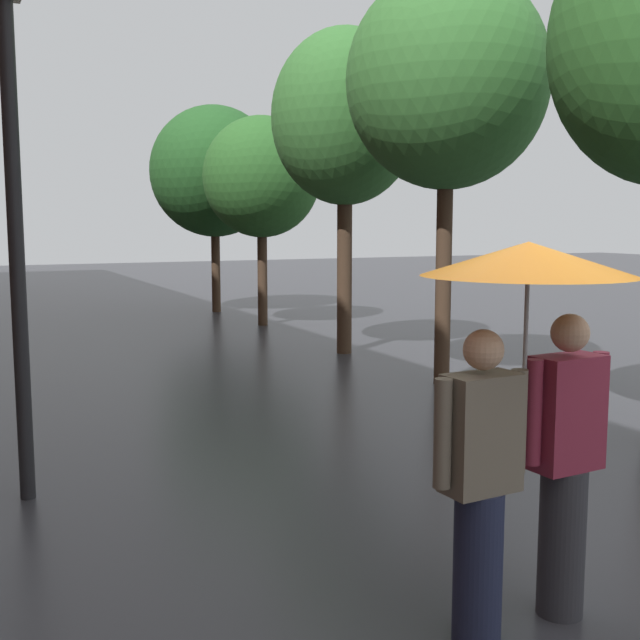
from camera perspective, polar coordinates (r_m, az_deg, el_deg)
ground_plane at (r=4.91m, az=18.33°, el=-20.00°), size 80.00×80.00×0.00m
street_tree_1 at (r=10.86m, az=9.22°, el=16.72°), size 2.66×2.66×5.47m
street_tree_2 at (r=13.28m, az=1.83°, el=14.41°), size 2.43×2.43×5.35m
street_tree_3 at (r=16.86m, az=-4.27°, el=10.28°), size 2.48×2.48×4.43m
street_tree_4 at (r=19.56m, az=-7.69°, el=10.62°), size 3.10×3.10×5.01m
couple_under_umbrella at (r=4.30m, az=14.75°, el=-3.88°), size 1.20×1.13×2.11m
street_lamp_post at (r=6.54m, az=-21.36°, el=8.79°), size 0.24×0.24×4.19m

